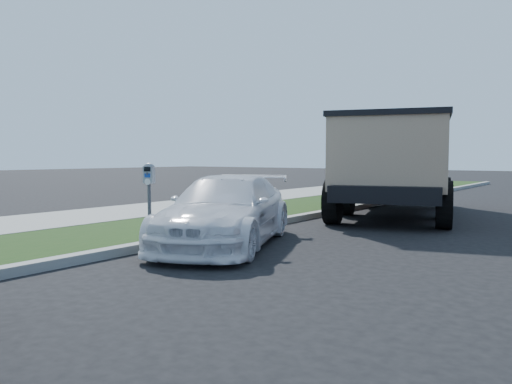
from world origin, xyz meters
The scene contains 5 objects.
ground centered at (0.00, 0.00, 0.00)m, with size 120.00×120.00×0.00m, color black.
streetside centered at (-5.57, 2.00, 0.07)m, with size 6.12×50.00×0.15m.
parking_meter centered at (-2.69, -0.54, 1.17)m, with size 0.23×0.19×1.43m.
white_wagon centered at (-1.80, 0.64, 0.66)m, with size 1.84×4.53×1.31m, color white.
dump_truck centered at (-1.16, 7.64, 1.62)m, with size 4.70×7.80×2.88m.
Camera 1 is at (4.27, -6.66, 1.67)m, focal length 35.00 mm.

